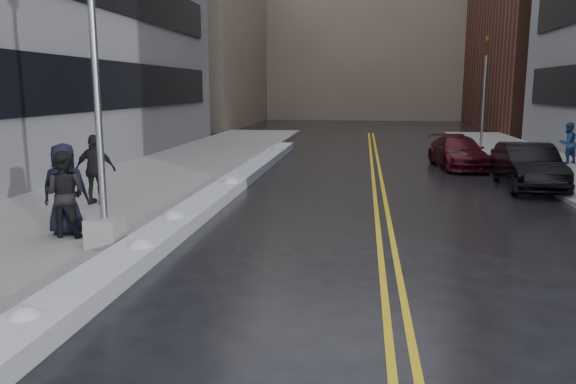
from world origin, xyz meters
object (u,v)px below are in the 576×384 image
(pedestrian_c, at_px, (65,189))
(traffic_signal, at_px, (484,88))
(lamppost, at_px, (99,131))
(pedestrian_b, at_px, (65,194))
(pedestrian_d, at_px, (96,170))
(car_maroon, at_px, (458,152))
(pedestrian_east, at_px, (567,143))
(car_black, at_px, (528,166))

(pedestrian_c, bearing_deg, traffic_signal, -133.31)
(lamppost, relative_size, pedestrian_c, 3.73)
(traffic_signal, height_order, pedestrian_b, traffic_signal)
(pedestrian_d, bearing_deg, car_maroon, -142.16)
(pedestrian_east, bearing_deg, car_black, 33.85)
(traffic_signal, bearing_deg, pedestrian_d, -128.01)
(pedestrian_d, bearing_deg, car_black, -161.84)
(pedestrian_b, height_order, pedestrian_east, pedestrian_b)
(pedestrian_b, distance_m, pedestrian_c, 0.23)
(pedestrian_d, bearing_deg, pedestrian_c, 102.05)
(traffic_signal, distance_m, pedestrian_b, 25.09)
(pedestrian_c, bearing_deg, car_black, -157.00)
(pedestrian_east, xyz_separation_m, car_maroon, (-4.73, -0.98, -0.37))
(car_maroon, bearing_deg, pedestrian_b, -134.01)
(pedestrian_east, bearing_deg, pedestrian_b, 15.99)
(pedestrian_east, relative_size, car_maroon, 0.39)
(pedestrian_d, xyz_separation_m, car_maroon, (11.50, 10.01, -0.46))
(pedestrian_c, bearing_deg, car_maroon, -140.20)
(traffic_signal, bearing_deg, pedestrian_c, -121.80)
(pedestrian_b, xyz_separation_m, pedestrian_c, (-0.11, 0.19, 0.07))
(pedestrian_d, relative_size, pedestrian_east, 1.10)
(traffic_signal, height_order, pedestrian_d, traffic_signal)
(traffic_signal, relative_size, car_maroon, 1.30)
(pedestrian_d, height_order, car_maroon, pedestrian_d)
(traffic_signal, xyz_separation_m, pedestrian_c, (-13.11, -21.14, -2.23))
(traffic_signal, relative_size, pedestrian_east, 3.37)
(lamppost, bearing_deg, pedestrian_c, 146.82)
(pedestrian_b, bearing_deg, pedestrian_east, -135.19)
(traffic_signal, xyz_separation_m, pedestrian_d, (-13.99, -17.90, -2.27))
(car_black, distance_m, car_maroon, 5.15)
(lamppost, height_order, pedestrian_c, lamppost)
(pedestrian_b, distance_m, car_maroon, 17.06)
(car_black, relative_size, car_maroon, 1.01)
(car_maroon, bearing_deg, traffic_signal, 66.45)
(pedestrian_d, relative_size, car_black, 0.42)
(pedestrian_c, height_order, pedestrian_east, pedestrian_c)
(pedestrian_b, height_order, car_maroon, pedestrian_b)
(pedestrian_b, relative_size, pedestrian_c, 0.93)
(lamppost, relative_size, car_black, 1.64)
(lamppost, bearing_deg, pedestrian_b, 150.97)
(lamppost, bearing_deg, car_black, 40.36)
(traffic_signal, height_order, pedestrian_east, traffic_signal)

